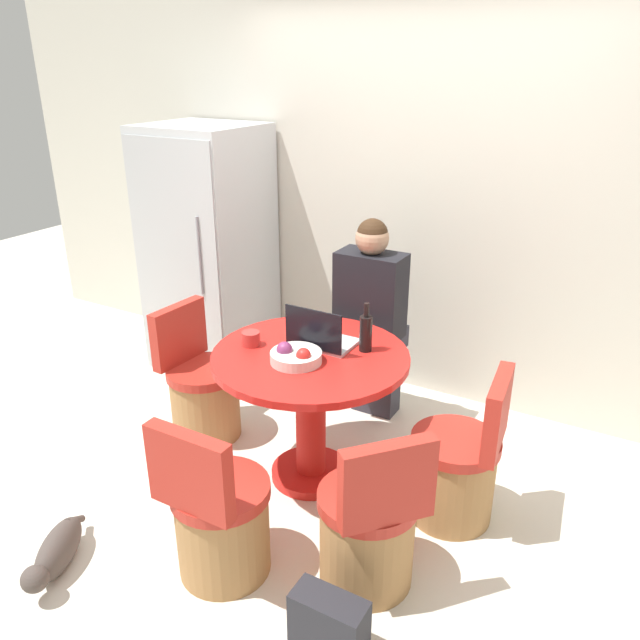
# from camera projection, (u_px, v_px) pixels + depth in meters

# --- Properties ---
(ground_plane) EXTENTS (12.00, 12.00, 0.00)m
(ground_plane) POSITION_uv_depth(u_px,v_px,m) (310.00, 491.00, 3.37)
(ground_plane) COLOR beige
(wall_back) EXTENTS (7.00, 0.06, 2.60)m
(wall_back) POSITION_uv_depth(u_px,v_px,m) (421.00, 204.00, 4.00)
(wall_back) COLOR beige
(wall_back) RESTS_ON ground_plane
(refrigerator) EXTENTS (0.76, 0.72, 1.76)m
(refrigerator) POSITION_uv_depth(u_px,v_px,m) (208.00, 251.00, 4.50)
(refrigerator) COLOR silver
(refrigerator) RESTS_ON ground_plane
(dining_table) EXTENTS (1.02, 1.02, 0.76)m
(dining_table) POSITION_uv_depth(u_px,v_px,m) (311.00, 390.00, 3.28)
(dining_table) COLOR red
(dining_table) RESTS_ON ground_plane
(chair_near_right_corner) EXTENTS (0.51, 0.51, 0.82)m
(chair_near_right_corner) POSITION_uv_depth(u_px,v_px,m) (369.00, 531.00, 2.69)
(chair_near_right_corner) COLOR #9E7042
(chair_near_right_corner) RESTS_ON ground_plane
(chair_near_camera) EXTENTS (0.44, 0.44, 0.82)m
(chair_near_camera) POSITION_uv_depth(u_px,v_px,m) (220.00, 521.00, 2.75)
(chair_near_camera) COLOR #9E7042
(chair_near_camera) RESTS_ON ground_plane
(chair_left_side) EXTENTS (0.44, 0.44, 0.82)m
(chair_left_side) POSITION_uv_depth(u_px,v_px,m) (203.00, 393.00, 3.80)
(chair_left_side) COLOR #9E7042
(chair_left_side) RESTS_ON ground_plane
(chair_right_side) EXTENTS (0.45, 0.44, 0.82)m
(chair_right_side) POSITION_uv_depth(u_px,v_px,m) (457.00, 470.00, 3.09)
(chair_right_side) COLOR #9E7042
(chair_right_side) RESTS_ON ground_plane
(person_seated) EXTENTS (0.40, 0.37, 1.32)m
(person_seated) POSITION_uv_depth(u_px,v_px,m) (373.00, 314.00, 3.80)
(person_seated) COLOR #2D2D38
(person_seated) RESTS_ON ground_plane
(laptop) EXTENTS (0.33, 0.24, 0.23)m
(laptop) POSITION_uv_depth(u_px,v_px,m) (321.00, 338.00, 3.26)
(laptop) COLOR #B7B7BC
(laptop) RESTS_ON dining_table
(fruit_bowl) EXTENTS (0.26, 0.26, 0.10)m
(fruit_bowl) POSITION_uv_depth(u_px,v_px,m) (295.00, 356.00, 3.09)
(fruit_bowl) COLOR beige
(fruit_bowl) RESTS_ON dining_table
(coffee_cup) EXTENTS (0.10, 0.10, 0.08)m
(coffee_cup) POSITION_uv_depth(u_px,v_px,m) (251.00, 339.00, 3.28)
(coffee_cup) COLOR #B2332D
(coffee_cup) RESTS_ON dining_table
(bottle) EXTENTS (0.07, 0.07, 0.26)m
(bottle) POSITION_uv_depth(u_px,v_px,m) (366.00, 332.00, 3.20)
(bottle) COLOR black
(bottle) RESTS_ON dining_table
(cat) EXTENTS (0.29, 0.48, 0.18)m
(cat) POSITION_uv_depth(u_px,v_px,m) (56.00, 552.00, 2.82)
(cat) COLOR #473D38
(cat) RESTS_ON ground_plane
(handbag) EXTENTS (0.30, 0.14, 0.26)m
(handbag) POSITION_uv_depth(u_px,v_px,m) (329.00, 624.00, 2.43)
(handbag) COLOR #232328
(handbag) RESTS_ON ground_plane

